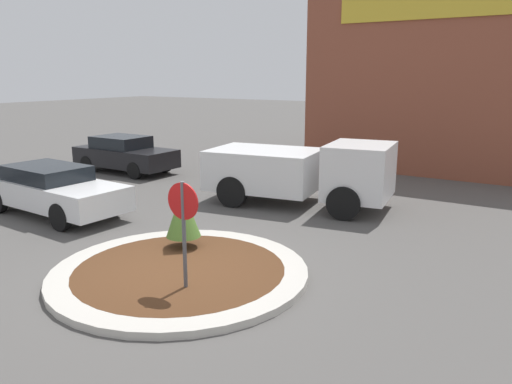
# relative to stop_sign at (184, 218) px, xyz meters

# --- Properties ---
(ground_plane) EXTENTS (120.00, 120.00, 0.00)m
(ground_plane) POSITION_rel_stop_sign_xyz_m (-0.65, 0.60, -1.40)
(ground_plane) COLOR #514F4C
(traffic_island) EXTENTS (4.96, 4.96, 0.14)m
(traffic_island) POSITION_rel_stop_sign_xyz_m (-0.65, 0.60, -1.33)
(traffic_island) COLOR #BCB7AD
(traffic_island) RESTS_ON ground_plane
(stop_sign) EXTENTS (0.65, 0.07, 2.05)m
(stop_sign) POSITION_rel_stop_sign_xyz_m (0.00, 0.00, 0.00)
(stop_sign) COLOR #4C4C51
(stop_sign) RESTS_ON ground_plane
(island_shrub) EXTENTS (0.75, 0.75, 1.29)m
(island_shrub) POSITION_rel_stop_sign_xyz_m (-1.39, 1.61, -0.50)
(island_shrub) COLOR brown
(island_shrub) RESTS_ON traffic_island
(utility_truck) EXTENTS (5.61, 2.97, 1.92)m
(utility_truck) POSITION_rel_stop_sign_xyz_m (-1.15, 6.65, -0.37)
(utility_truck) COLOR silver
(utility_truck) RESTS_ON ground_plane
(storefront_building) EXTENTS (10.01, 6.07, 6.98)m
(storefront_building) POSITION_rel_stop_sign_xyz_m (0.92, 15.78, 2.09)
(storefront_building) COLOR brown
(storefront_building) RESTS_ON ground_plane
(parked_sedan_black) EXTENTS (4.26, 1.84, 1.43)m
(parked_sedan_black) POSITION_rel_stop_sign_xyz_m (-9.42, 7.56, -0.68)
(parked_sedan_black) COLOR black
(parked_sedan_black) RESTS_ON ground_plane
(parked_sedan_white) EXTENTS (4.81, 1.99, 1.36)m
(parked_sedan_white) POSITION_rel_stop_sign_xyz_m (-6.49, 2.08, -0.68)
(parked_sedan_white) COLOR silver
(parked_sedan_white) RESTS_ON ground_plane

